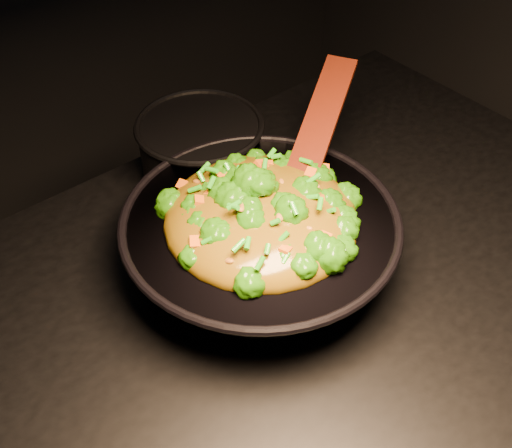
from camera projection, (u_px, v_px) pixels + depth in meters
stovetop at (309, 423)px, 1.32m from camera, size 1.20×0.90×0.90m
wok at (260, 247)px, 0.98m from camera, size 0.49×0.49×0.11m
stir_fry at (261, 196)px, 0.90m from camera, size 0.34×0.34×0.10m
spatula at (312, 143)px, 0.98m from camera, size 0.30×0.20×0.13m
back_pot at (201, 151)px, 1.15m from camera, size 0.26×0.26×0.12m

